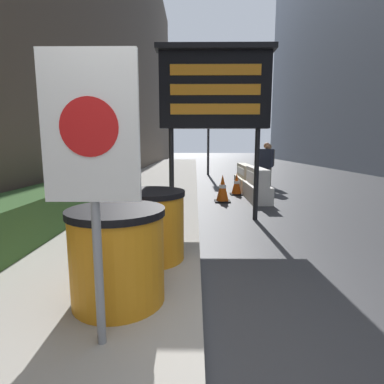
% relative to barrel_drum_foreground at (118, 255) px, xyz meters
% --- Properties ---
extents(ground_plane, '(120.00, 120.00, 0.00)m').
position_rel_barrel_drum_foreground_xyz_m(ground_plane, '(0.74, -0.64, -0.59)').
color(ground_plane, '#3F3F42').
extents(hedge_strip, '(0.90, 7.64, 0.64)m').
position_rel_barrel_drum_foreground_xyz_m(hedge_strip, '(-1.91, 3.81, -0.10)').
color(hedge_strip, '#335628').
rests_on(hedge_strip, sidewalk_left).
extents(barrel_drum_foreground, '(0.84, 0.84, 0.84)m').
position_rel_barrel_drum_foreground_xyz_m(barrel_drum_foreground, '(0.00, 0.00, 0.00)').
color(barrel_drum_foreground, orange).
rests_on(barrel_drum_foreground, sidewalk_left).
extents(barrel_drum_middle, '(0.84, 0.84, 0.84)m').
position_rel_barrel_drum_foreground_xyz_m(barrel_drum_middle, '(0.14, 1.01, 0.00)').
color(barrel_drum_middle, orange).
rests_on(barrel_drum_middle, sidewalk_left).
extents(warning_sign, '(0.61, 0.08, 1.96)m').
position_rel_barrel_drum_foreground_xyz_m(warning_sign, '(0.02, -0.60, 0.93)').
color(warning_sign, gray).
rests_on(warning_sign, sidewalk_left).
extents(message_board, '(2.30, 0.36, 3.44)m').
position_rel_barrel_drum_foreground_xyz_m(message_board, '(1.06, 3.63, 2.01)').
color(message_board, black).
rests_on(message_board, ground_plane).
extents(jersey_barrier_white, '(0.53, 1.75, 0.92)m').
position_rel_barrel_drum_foreground_xyz_m(jersey_barrier_white, '(2.42, 5.89, -0.18)').
color(jersey_barrier_white, silver).
rests_on(jersey_barrier_white, ground_plane).
extents(jersey_barrier_cream, '(0.52, 1.95, 0.88)m').
position_rel_barrel_drum_foreground_xyz_m(jersey_barrier_cream, '(2.42, 7.92, -0.20)').
color(jersey_barrier_cream, beige).
rests_on(jersey_barrier_cream, ground_plane).
extents(traffic_cone_near, '(0.42, 0.42, 0.76)m').
position_rel_barrel_drum_foreground_xyz_m(traffic_cone_near, '(1.43, 5.62, -0.22)').
color(traffic_cone_near, black).
rests_on(traffic_cone_near, ground_plane).
extents(traffic_cone_mid, '(0.38, 0.38, 0.68)m').
position_rel_barrel_drum_foreground_xyz_m(traffic_cone_mid, '(2.70, 6.06, -0.25)').
color(traffic_cone_mid, black).
rests_on(traffic_cone_mid, ground_plane).
extents(traffic_cone_far, '(0.39, 0.39, 0.69)m').
position_rel_barrel_drum_foreground_xyz_m(traffic_cone_far, '(1.98, 6.83, -0.25)').
color(traffic_cone_far, black).
rests_on(traffic_cone_far, ground_plane).
extents(traffic_light_near_curb, '(0.28, 0.44, 4.54)m').
position_rel_barrel_drum_foreground_xyz_m(traffic_light_near_curb, '(1.36, 13.27, 2.68)').
color(traffic_light_near_curb, '#2D2D30').
rests_on(traffic_light_near_curb, ground_plane).
extents(pedestrian_worker, '(0.50, 0.44, 1.64)m').
position_rel_barrel_drum_foreground_xyz_m(pedestrian_worker, '(3.16, 7.97, 0.38)').
color(pedestrian_worker, '#23283D').
rests_on(pedestrian_worker, ground_plane).
extents(pedestrian_passerby, '(0.39, 0.48, 1.60)m').
position_rel_barrel_drum_foreground_xyz_m(pedestrian_passerby, '(3.45, 8.93, 0.36)').
color(pedestrian_passerby, '#514C42').
rests_on(pedestrian_passerby, ground_plane).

